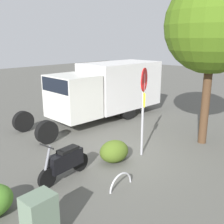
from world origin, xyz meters
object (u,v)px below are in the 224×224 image
Objects in this scene: motorcycle at (65,161)px; street_tree at (213,26)px; stop_sign at (143,99)px; bike_rack_hoop at (121,187)px; box_truck_near at (106,88)px; utility_cabinet at (40,220)px.

motorcycle is 6.70m from street_tree.
motorcycle is 3.20m from stop_sign.
bike_rack_hoop is (4.59, -0.14, -4.30)m from street_tree.
stop_sign is 3.51× the size of bike_rack_hoop.
motorcycle is at bearing 36.11° from box_truck_near.
street_tree is at bearing -179.45° from utility_cabinet.
box_truck_near is at bearing -88.82° from street_tree.
stop_sign is at bearing 162.52° from motorcycle.
motorcycle is at bearing -12.39° from stop_sign.
street_tree is 7.06× the size of bike_rack_hoop.
motorcycle is 1.72m from bike_rack_hoop.
stop_sign is at bearing -167.00° from utility_cabinet.
motorcycle is 2.13× the size of bike_rack_hoop.
bike_rack_hoop is at bearing -1.73° from street_tree.
street_tree is (-0.10, 5.07, 2.76)m from box_truck_near.
utility_cabinet is 1.23× the size of bike_rack_hoop.
stop_sign is 2.84× the size of utility_cabinet.
street_tree is (-5.28, 1.62, 3.78)m from motorcycle.
motorcycle is at bearing -17.02° from street_tree.
box_truck_near is at bearing -120.65° from stop_sign.
stop_sign reaches higher than box_truck_near.
bike_rack_hoop is at bearing 50.15° from box_truck_near.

